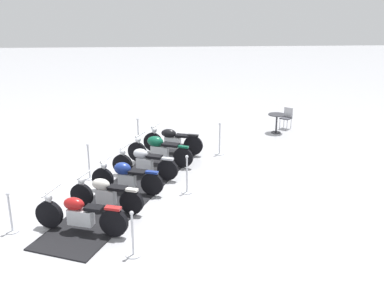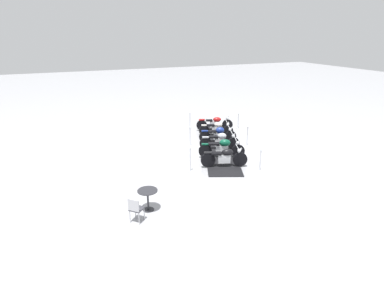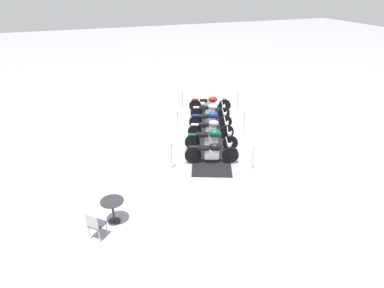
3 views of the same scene
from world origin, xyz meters
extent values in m
plane|color=#B2B2B7|center=(0.00, 0.00, 0.00)|extent=(80.00, 80.00, 0.00)
cube|color=black|center=(0.00, 0.00, 0.02)|extent=(8.07, 4.55, 0.03)
cylinder|color=black|center=(-2.98, 0.43, 0.37)|extent=(0.33, 0.67, 0.68)
cylinder|color=black|center=(-2.47, 1.84, 0.37)|extent=(0.33, 0.67, 0.68)
cube|color=silver|center=(-2.72, 1.14, 0.42)|extent=(0.38, 0.60, 0.39)
ellipsoid|color=black|center=(-2.77, 1.00, 0.74)|extent=(0.47, 0.61, 0.31)
cube|color=black|center=(-2.60, 1.48, 0.70)|extent=(0.43, 0.56, 0.08)
cube|color=black|center=(-2.47, 1.84, 0.74)|extent=(0.25, 0.39, 0.06)
cylinder|color=silver|center=(-2.95, 0.51, 0.66)|extent=(0.17, 0.31, 0.58)
cylinder|color=silver|center=(-2.92, 0.59, 1.01)|extent=(0.64, 0.26, 0.04)
sphere|color=silver|center=(-2.95, 0.50, 0.81)|extent=(0.18, 0.18, 0.18)
cylinder|color=black|center=(-1.96, -0.07, 0.36)|extent=(0.35, 0.64, 0.66)
cylinder|color=black|center=(-1.31, 1.43, 0.36)|extent=(0.35, 0.64, 0.66)
cube|color=silver|center=(-1.63, 0.68, 0.43)|extent=(0.40, 0.61, 0.44)
ellipsoid|color=#0F5138|center=(-1.69, 0.55, 0.80)|extent=(0.54, 0.64, 0.35)
cube|color=black|center=(-1.48, 1.04, 0.75)|extent=(0.50, 0.62, 0.08)
cube|color=#0F5138|center=(-1.31, 1.43, 0.72)|extent=(0.26, 0.38, 0.06)
cylinder|color=silver|center=(-1.93, 0.00, 0.64)|extent=(0.18, 0.28, 0.56)
cylinder|color=silver|center=(-1.90, 0.06, 0.98)|extent=(0.64, 0.30, 0.04)
sphere|color=silver|center=(-1.94, -0.03, 0.78)|extent=(0.18, 0.18, 0.18)
cylinder|color=black|center=(-0.82, -0.47, 0.35)|extent=(0.34, 0.64, 0.64)
cylinder|color=black|center=(-0.27, 0.92, 0.35)|extent=(0.34, 0.64, 0.64)
cube|color=silver|center=(-0.54, 0.23, 0.43)|extent=(0.37, 0.53, 0.43)
ellipsoid|color=#B7BAC1|center=(-0.59, 0.11, 0.77)|extent=(0.45, 0.54, 0.30)
cube|color=black|center=(-0.42, 0.53, 0.73)|extent=(0.42, 0.52, 0.08)
cube|color=#B7BAC1|center=(-0.27, 0.92, 0.70)|extent=(0.26, 0.38, 0.06)
cylinder|color=silver|center=(-0.80, -0.41, 0.62)|extent=(0.16, 0.26, 0.55)
cylinder|color=silver|center=(-0.77, -0.35, 0.96)|extent=(0.67, 0.29, 0.04)
sphere|color=silver|center=(-0.81, -0.44, 0.76)|extent=(0.18, 0.18, 0.18)
cylinder|color=black|center=(0.30, -0.93, 0.35)|extent=(0.31, 0.64, 0.64)
cylinder|color=black|center=(0.78, 0.48, 0.35)|extent=(0.31, 0.64, 0.64)
cube|color=silver|center=(0.54, -0.23, 0.39)|extent=(0.34, 0.52, 0.37)
ellipsoid|color=navy|center=(0.51, -0.34, 0.73)|extent=(0.49, 0.57, 0.35)
cube|color=black|center=(0.65, 0.08, 0.67)|extent=(0.45, 0.54, 0.08)
cube|color=navy|center=(0.78, 0.48, 0.70)|extent=(0.24, 0.37, 0.06)
cylinder|color=silver|center=(0.33, -0.86, 0.63)|extent=(0.16, 0.30, 0.54)
cylinder|color=silver|center=(0.36, -0.78, 0.96)|extent=(0.65, 0.25, 0.04)
sphere|color=silver|center=(0.32, -0.88, 0.76)|extent=(0.18, 0.18, 0.18)
cylinder|color=black|center=(1.37, -1.34, 0.35)|extent=(0.34, 0.62, 0.62)
cylinder|color=black|center=(1.90, -0.02, 0.35)|extent=(0.34, 0.62, 0.62)
cube|color=silver|center=(1.63, -0.68, 0.41)|extent=(0.38, 0.54, 0.40)
ellipsoid|color=silver|center=(1.59, -0.80, 0.73)|extent=(0.45, 0.56, 0.29)
cube|color=black|center=(1.76, -0.37, 0.69)|extent=(0.42, 0.54, 0.08)
cube|color=silver|center=(1.90, -0.02, 0.69)|extent=(0.26, 0.37, 0.06)
cylinder|color=silver|center=(1.39, -1.29, 0.61)|extent=(0.15, 0.24, 0.54)
cylinder|color=silver|center=(1.41, -1.24, 0.94)|extent=(0.62, 0.27, 0.04)
sphere|color=silver|center=(1.38, -1.33, 0.74)|extent=(0.18, 0.18, 0.18)
cylinder|color=black|center=(2.46, -1.92, 0.37)|extent=(0.34, 0.68, 0.67)
cylinder|color=black|center=(2.98, -0.35, 0.37)|extent=(0.34, 0.68, 0.67)
cube|color=silver|center=(2.72, -1.14, 0.41)|extent=(0.42, 0.65, 0.38)
ellipsoid|color=#AD1919|center=(2.67, -1.28, 0.72)|extent=(0.45, 0.58, 0.30)
cube|color=black|center=(2.83, -0.80, 0.68)|extent=(0.39, 0.48, 0.08)
cube|color=#AD1919|center=(2.98, -0.35, 0.73)|extent=(0.27, 0.40, 0.06)
cylinder|color=silver|center=(2.48, -1.86, 0.65)|extent=(0.14, 0.26, 0.57)
cylinder|color=silver|center=(2.50, -1.80, 0.99)|extent=(0.76, 0.28, 0.04)
sphere|color=silver|center=(2.47, -1.89, 0.79)|extent=(0.18, 0.18, 0.18)
cylinder|color=silver|center=(3.78, 0.12, 0.01)|extent=(0.33, 0.33, 0.03)
cylinder|color=silver|center=(3.78, 0.12, 0.49)|extent=(0.05, 0.05, 0.94)
sphere|color=silver|center=(3.78, 0.12, 1.00)|extent=(0.09, 0.09, 0.09)
cylinder|color=silver|center=(2.57, -2.77, 0.01)|extent=(0.30, 0.30, 0.03)
cylinder|color=silver|center=(2.57, -2.77, 0.48)|extent=(0.05, 0.05, 0.90)
sphere|color=silver|center=(2.57, -2.77, 0.97)|extent=(0.09, 0.09, 0.09)
cylinder|color=silver|center=(0.60, 1.45, 0.01)|extent=(0.33, 0.33, 0.03)
cylinder|color=silver|center=(0.60, 1.45, 0.53)|extent=(0.05, 0.05, 1.01)
sphere|color=silver|center=(0.60, 1.45, 1.07)|extent=(0.09, 0.09, 0.09)
cylinder|color=silver|center=(-3.78, -0.12, 0.01)|extent=(0.36, 0.36, 0.03)
cylinder|color=silver|center=(-3.78, -0.12, 0.50)|extent=(0.05, 0.05, 0.94)
sphere|color=silver|center=(-3.78, -0.12, 1.00)|extent=(0.09, 0.09, 0.09)
cylinder|color=silver|center=(-2.57, 2.77, 0.01)|extent=(0.33, 0.33, 0.03)
cylinder|color=silver|center=(-2.57, 2.77, 0.55)|extent=(0.05, 0.05, 1.05)
sphere|color=silver|center=(-2.57, 2.77, 1.11)|extent=(0.09, 0.09, 0.09)
cylinder|color=silver|center=(-0.60, -1.45, 0.01)|extent=(0.31, 0.31, 0.03)
cylinder|color=silver|center=(-0.60, -1.45, 0.54)|extent=(0.05, 0.05, 1.02)
sphere|color=silver|center=(-0.60, -1.45, 1.08)|extent=(0.09, 0.09, 0.09)
cylinder|color=#2D2D33|center=(-5.05, 5.42, 0.01)|extent=(0.39, 0.39, 0.02)
cylinder|color=#2D2D33|center=(-5.05, 5.42, 0.39)|extent=(0.07, 0.07, 0.73)
cylinder|color=#2D2D33|center=(-5.05, 5.42, 0.76)|extent=(0.71, 0.71, 0.03)
cylinder|color=#B7B7BC|center=(-5.34, 5.95, 0.22)|extent=(0.03, 0.03, 0.44)
cylinder|color=#B7B7BC|center=(-5.58, 5.71, 0.22)|extent=(0.03, 0.03, 0.44)
cylinder|color=#B7B7BC|center=(-5.58, 6.19, 0.22)|extent=(0.03, 0.03, 0.44)
cylinder|color=#B7B7BC|center=(-5.82, 5.95, 0.22)|extent=(0.03, 0.03, 0.44)
cube|color=#3F3F47|center=(-5.58, 5.95, 0.46)|extent=(0.57, 0.57, 0.04)
cube|color=#B7B7BC|center=(-5.71, 6.08, 0.68)|extent=(0.30, 0.31, 0.41)
camera|label=1|loc=(12.13, 0.81, 5.20)|focal=41.56mm
camera|label=2|loc=(-14.86, 7.93, 5.98)|focal=30.18mm
camera|label=3|loc=(-13.82, 6.17, 6.81)|focal=32.11mm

